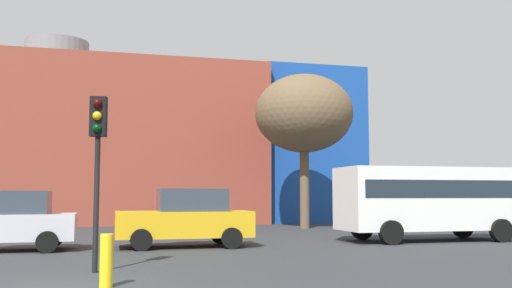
{
  "coord_description": "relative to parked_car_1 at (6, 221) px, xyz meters",
  "views": [
    {
      "loc": [
        0.87,
        -11.23,
        1.7
      ],
      "look_at": [
        5.87,
        8.13,
        3.49
      ],
      "focal_mm": 40.12,
      "sensor_mm": 36.0,
      "label": 1
    }
  ],
  "objects": [
    {
      "name": "white_bus",
      "position": [
        14.67,
        0.29,
        0.71
      ],
      "size": [
        6.8,
        2.62,
        2.72
      ],
      "rotation": [
        0.0,
        0.0,
        3.14
      ],
      "color": "white",
      "rests_on": "ground_plane"
    },
    {
      "name": "bollard_yellow_0",
      "position": [
        3.0,
        -7.84,
        -0.42
      ],
      "size": [
        0.24,
        0.24,
        0.98
      ],
      "primitive_type": "cylinder",
      "color": "yellow",
      "rests_on": "ground_plane"
    },
    {
      "name": "traffic_light_island",
      "position": [
        2.75,
        -5.72,
        1.97
      ],
      "size": [
        0.4,
        0.39,
        3.91
      ],
      "rotation": [
        0.0,
        0.0,
        -1.76
      ],
      "color": "black",
      "rests_on": "ground_plane"
    },
    {
      "name": "building_backdrop",
      "position": [
        -0.42,
        19.62,
        3.99
      ],
      "size": [
        38.52,
        12.65,
        11.66
      ],
      "color": "brown",
      "rests_on": "ground_plane"
    },
    {
      "name": "bare_tree_0",
      "position": [
        12.79,
        8.99,
        5.0
      ],
      "size": [
        5.1,
        5.1,
        7.98
      ],
      "color": "brown",
      "rests_on": "ground_plane"
    },
    {
      "name": "parked_car_2",
      "position": [
        5.5,
        0.0,
        0.04
      ],
      "size": [
        4.4,
        2.16,
        1.91
      ],
      "rotation": [
        0.0,
        0.0,
        3.14
      ],
      "color": "gold",
      "rests_on": "ground_plane"
    },
    {
      "name": "parked_car_1",
      "position": [
        0.0,
        0.0,
        0.0
      ],
      "size": [
        4.23,
        2.07,
        1.83
      ],
      "rotation": [
        0.0,
        0.0,
        3.14
      ],
      "color": "silver",
      "rests_on": "ground_plane"
    },
    {
      "name": "ground_plane",
      "position": [
        2.13,
        -7.71,
        -0.91
      ],
      "size": [
        200.0,
        200.0,
        0.0
      ],
      "primitive_type": "plane",
      "color": "#2D3033"
    }
  ]
}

